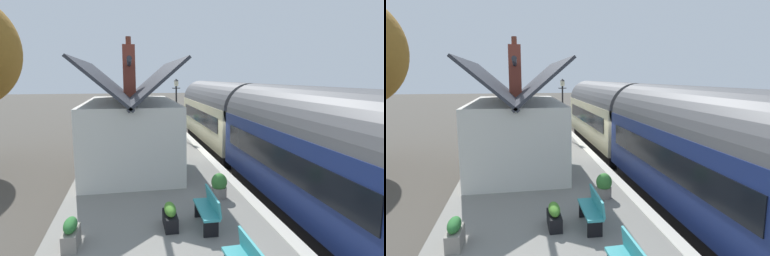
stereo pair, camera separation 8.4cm
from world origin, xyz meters
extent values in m
plane|color=#4C473F|center=(0.00, 0.00, 0.00)|extent=(160.00, 160.00, 0.00)
cube|color=gray|center=(0.00, 3.93, 0.43)|extent=(32.00, 5.87, 0.87)
cube|color=beige|center=(0.00, 1.18, 0.88)|extent=(32.00, 0.36, 0.02)
cube|color=gray|center=(0.00, -1.62, 0.07)|extent=(52.00, 0.08, 0.14)
cube|color=gray|center=(0.00, -0.18, 0.07)|extent=(52.00, 0.08, 0.14)
cube|color=black|center=(5.16, -0.90, 0.35)|extent=(10.07, 2.29, 0.70)
cube|color=beige|center=(5.16, -0.90, 1.85)|extent=(10.95, 2.70, 2.30)
cylinder|color=#515154|center=(5.16, -0.90, 3.00)|extent=(10.95, 2.65, 2.65)
cube|color=black|center=(5.16, 0.47, 2.14)|extent=(9.30, 0.03, 0.80)
cylinder|color=black|center=(8.44, -0.90, 0.35)|extent=(0.70, 2.16, 0.70)
cylinder|color=black|center=(1.88, -0.90, 0.35)|extent=(0.70, 2.16, 0.70)
cube|color=black|center=(10.65, -0.90, 2.25)|extent=(0.04, 2.16, 0.90)
cylinder|color=#F2EDCC|center=(10.67, -0.90, 1.27)|extent=(0.06, 0.24, 0.24)
cube|color=red|center=(10.71, -0.90, 0.82)|extent=(0.16, 2.56, 0.24)
cube|color=black|center=(-5.94, -0.90, 0.35)|extent=(9.44, 2.29, 0.70)
cube|color=navy|center=(-5.94, -0.90, 1.85)|extent=(10.26, 2.70, 2.30)
cylinder|color=#515154|center=(-5.94, -0.90, 3.00)|extent=(10.26, 2.65, 2.65)
cube|color=black|center=(-5.94, 0.47, 2.14)|extent=(8.72, 0.03, 0.80)
cylinder|color=black|center=(-2.86, -0.90, 0.35)|extent=(0.70, 2.16, 0.70)
cube|color=silver|center=(-1.23, 4.76, 2.24)|extent=(6.84, 3.57, 2.75)
cube|color=#2D3038|center=(-1.23, 3.87, 4.39)|extent=(7.34, 2.04, 1.78)
cube|color=#2D3038|center=(-1.23, 5.66, 4.39)|extent=(7.34, 2.04, 1.78)
cylinder|color=#2D3038|center=(-1.23, 4.76, 5.16)|extent=(7.34, 0.16, 0.16)
cube|color=brown|center=(0.29, 4.76, 4.83)|extent=(0.56, 0.56, 2.43)
cylinder|color=brown|center=(0.29, 4.76, 6.23)|extent=(0.24, 0.24, 0.36)
cube|color=teal|center=(-1.47, 2.96, 1.92)|extent=(0.90, 0.06, 2.10)
cube|color=teal|center=(-2.87, 2.96, 2.57)|extent=(0.80, 0.05, 1.10)
cube|color=teal|center=(-0.07, 2.96, 2.57)|extent=(0.80, 0.05, 1.10)
cube|color=teal|center=(9.06, 3.02, 1.32)|extent=(1.42, 0.46, 0.06)
cube|color=teal|center=(9.05, 2.84, 1.55)|extent=(1.40, 0.16, 0.40)
cube|color=black|center=(8.50, 3.04, 1.09)|extent=(0.07, 0.36, 0.44)
cube|color=black|center=(9.62, 2.99, 1.09)|extent=(0.07, 0.36, 0.44)
cube|color=teal|center=(-7.50, 2.99, 1.32)|extent=(1.41, 0.42, 0.06)
cube|color=teal|center=(-7.50, 2.81, 1.55)|extent=(1.40, 0.13, 0.40)
cube|color=black|center=(-8.06, 3.00, 1.09)|extent=(0.07, 0.36, 0.44)
cube|color=black|center=(-6.94, 2.99, 1.09)|extent=(0.07, 0.36, 0.44)
cube|color=teal|center=(-10.05, 2.74, 1.55)|extent=(1.40, 0.14, 0.40)
cube|color=teal|center=(6.44, 2.82, 1.32)|extent=(1.41, 0.43, 0.06)
cube|color=teal|center=(6.44, 2.64, 1.55)|extent=(1.40, 0.14, 0.40)
cube|color=black|center=(5.88, 2.84, 1.09)|extent=(0.07, 0.36, 0.44)
cube|color=black|center=(7.00, 2.81, 1.09)|extent=(0.07, 0.36, 0.44)
cylinder|color=gray|center=(-5.68, 2.13, 1.04)|extent=(0.48, 0.48, 0.34)
ellipsoid|color=#3D8438|center=(-5.68, 2.13, 1.38)|extent=(0.49, 0.49, 0.55)
cone|color=#EC373B|center=(-5.68, 2.13, 1.55)|extent=(0.12, 0.12, 0.20)
cone|color=#9E5138|center=(9.03, 3.68, 1.01)|extent=(0.35, 0.35, 0.29)
cylinder|color=#9E5138|center=(9.03, 3.68, 0.90)|extent=(0.19, 0.19, 0.06)
ellipsoid|color=olive|center=(9.03, 3.68, 1.33)|extent=(0.51, 0.51, 0.41)
cube|color=black|center=(10.71, 2.27, 1.04)|extent=(0.79, 0.32, 0.34)
ellipsoid|color=olive|center=(10.71, 2.27, 1.32)|extent=(0.71, 0.29, 0.29)
cube|color=teal|center=(11.40, 1.68, 1.05)|extent=(0.99, 0.32, 0.37)
ellipsoid|color=#3D8438|center=(11.40, 1.68, 1.35)|extent=(0.89, 0.29, 0.29)
cylinder|color=black|center=(4.80, 3.95, 1.06)|extent=(0.46, 0.46, 0.39)
ellipsoid|color=#2D7233|center=(4.80, 3.95, 1.46)|extent=(0.57, 0.57, 0.53)
cone|color=#D0567E|center=(4.80, 3.95, 1.65)|extent=(0.12, 0.12, 0.23)
cube|color=black|center=(-7.38, 3.88, 1.05)|extent=(0.81, 0.32, 0.36)
ellipsoid|color=#4C8C2D|center=(-7.38, 3.88, 1.34)|extent=(0.73, 0.29, 0.29)
cube|color=gray|center=(-7.89, 6.16, 1.07)|extent=(0.75, 0.32, 0.39)
ellipsoid|color=#2D7233|center=(-7.89, 6.16, 1.38)|extent=(0.67, 0.29, 0.29)
cylinder|color=black|center=(4.94, 1.92, 2.47)|extent=(0.10, 0.10, 3.20)
cylinder|color=black|center=(4.94, 1.92, 3.92)|extent=(0.05, 0.50, 0.05)
cube|color=beige|center=(4.94, 1.92, 4.21)|extent=(0.24, 0.24, 0.32)
cone|color=black|center=(4.94, 1.92, 4.43)|extent=(0.32, 0.32, 0.14)
cylinder|color=black|center=(7.56, 1.64, 1.42)|extent=(0.06, 0.06, 1.10)
cylinder|color=black|center=(8.16, 1.64, 1.42)|extent=(0.06, 0.06, 1.10)
cube|color=maroon|center=(7.86, 1.64, 2.19)|extent=(0.90, 0.06, 0.44)
cube|color=black|center=(7.86, 1.64, 2.19)|extent=(0.96, 0.03, 0.50)
camera|label=1|loc=(-14.92, 4.80, 4.60)|focal=30.06mm
camera|label=2|loc=(-14.94, 4.72, 4.60)|focal=30.06mm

